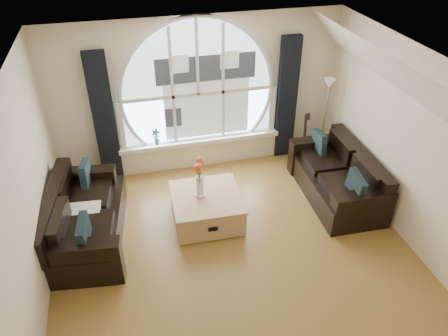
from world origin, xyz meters
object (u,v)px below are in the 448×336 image
sofa_left (85,217)px  guitar (303,137)px  potted_plant (156,137)px  vase_flowers (200,174)px  sofa_right (337,176)px  coffee_chest (207,207)px  floor_lamp (324,121)px

sofa_left → guitar: 4.02m
potted_plant → vase_flowers: bearing=-73.2°
sofa_left → vase_flowers: bearing=7.6°
sofa_left → sofa_right: size_ratio=1.03×
coffee_chest → floor_lamp: size_ratio=0.65×
floor_lamp → coffee_chest: bearing=-153.2°
floor_lamp → potted_plant: (-3.01, 0.34, -0.11)m
sofa_left → sofa_right: sofa_left is taller
guitar → potted_plant: (-2.61, 0.37, 0.16)m
sofa_left → coffee_chest: size_ratio=1.86×
sofa_right → floor_lamp: floor_lamp is taller
sofa_right → coffee_chest: sofa_right is taller
coffee_chest → guitar: 2.41m
floor_lamp → potted_plant: size_ratio=5.54×
coffee_chest → guitar: size_ratio=0.98×
guitar → coffee_chest: bearing=-133.1°
sofa_left → potted_plant: (1.23, 1.55, 0.29)m
guitar → vase_flowers: bearing=-134.8°
guitar → potted_plant: 2.65m
vase_flowers → guitar: size_ratio=0.66×
sofa_right → vase_flowers: size_ratio=2.69×
floor_lamp → vase_flowers: bearing=-154.6°
vase_flowers → floor_lamp: floor_lamp is taller
sofa_right → potted_plant: (-2.75, 1.50, 0.29)m
potted_plant → guitar: bearing=-8.1°
sofa_right → floor_lamp: 1.25m
vase_flowers → floor_lamp: (2.54, 1.21, -0.06)m
sofa_right → guitar: 1.14m
sofa_left → potted_plant: bearing=59.1°
vase_flowers → floor_lamp: 2.81m
floor_lamp → guitar: size_ratio=1.51×
vase_flowers → guitar: bearing=28.7°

